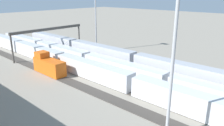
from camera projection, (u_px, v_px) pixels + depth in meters
name	position (u px, v px, depth m)	size (l,w,h in m)	color
ground_plane	(113.00, 75.00, 54.42)	(400.00, 400.00, 0.00)	gray
track_bed_0	(137.00, 65.00, 61.44)	(140.00, 2.80, 0.12)	#3D3833
track_bed_1	(126.00, 70.00, 57.92)	(140.00, 2.80, 0.12)	#3D3833
track_bed_2	(113.00, 75.00, 54.40)	(140.00, 2.80, 0.12)	#4C443D
track_bed_3	(99.00, 80.00, 50.88)	(140.00, 2.80, 0.12)	#3D3833
track_bed_4	(82.00, 87.00, 47.36)	(140.00, 2.80, 0.12)	#3D3833
train_on_track_3	(88.00, 69.00, 52.54)	(114.80, 3.00, 4.40)	maroon
train_on_track_2	(122.00, 70.00, 52.06)	(119.80, 3.06, 3.80)	silver
train_on_track_4	(49.00, 65.00, 54.81)	(10.00, 3.00, 5.00)	#D85914
train_on_track_1	(135.00, 63.00, 55.32)	(95.60, 3.00, 5.00)	#A8AAB2
light_mast_0	(95.00, 6.00, 71.52)	(2.80, 0.70, 23.33)	#9EA0A5
signal_gantry	(49.00, 32.00, 69.86)	(0.70, 25.00, 8.80)	#4C4742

